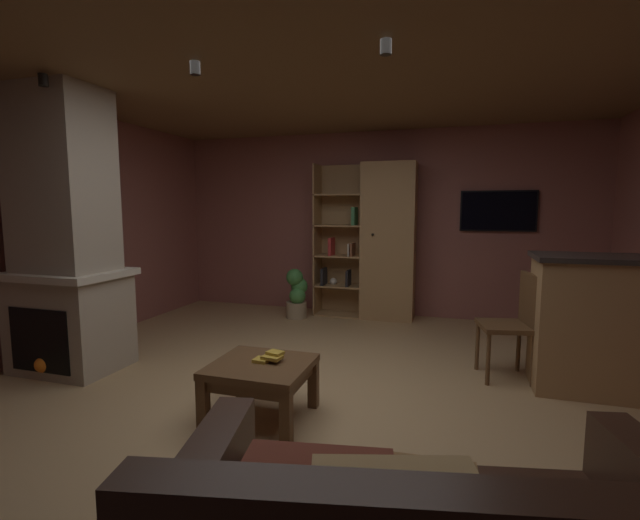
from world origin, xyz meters
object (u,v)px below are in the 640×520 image
Objects in this scene: kitchen_bar_counter at (632,326)px; coffee_table at (261,374)px; bookshelf_cabinet at (382,242)px; wall_mounted_tv at (498,211)px; table_book_2 at (275,353)px; stone_fireplace at (65,246)px; table_book_0 at (261,360)px; dining_chair at (515,319)px; table_book_1 at (272,357)px; potted_floor_plant at (297,294)px.

coffee_table is (-2.60, -1.21, -0.24)m from kitchen_bar_counter.
wall_mounted_tv is (1.44, 0.21, 0.42)m from bookshelf_cabinet.
table_book_2 is at bearing -155.75° from kitchen_bar_counter.
stone_fireplace is 2.22m from table_book_0.
table_book_2 is (0.08, 0.07, 0.14)m from coffee_table.
stone_fireplace is 2.27m from table_book_2.
bookshelf_cabinet reaches higher than table_book_2.
bookshelf_cabinet is 3.10m from table_book_2.
wall_mounted_tv reaches higher than dining_chair.
kitchen_bar_counter is 2.44m from wall_mounted_tv.
bookshelf_cabinet is 3.14m from table_book_1.
table_book_2 is 0.12× the size of wall_mounted_tv.
wall_mounted_tv is at bearing 111.60° from kitchen_bar_counter.
dining_chair is at bearing -29.80° from potted_floor_plant.
table_book_2 is (2.15, -0.31, -0.67)m from stone_fireplace.
kitchen_bar_counter is 0.83m from dining_chair.
bookshelf_cabinet is 20.15× the size of table_book_0.
table_book_1 is 0.20× the size of potted_floor_plant.
coffee_table is 0.14m from table_book_1.
dining_chair reaches higher than potted_floor_plant.
table_book_0 is 0.15× the size of potted_floor_plant.
dining_chair is at bearing 36.50° from coffee_table.
kitchen_bar_counter is (4.68, 0.83, -0.58)m from stone_fireplace.
table_book_0 is 0.11× the size of wall_mounted_tv.
table_book_0 is 0.11m from table_book_2.
kitchen_bar_counter reaches higher than table_book_1.
table_book_1 is (-0.26, -3.07, -0.58)m from bookshelf_cabinet.
coffee_table is at bearing -10.45° from stone_fireplace.
table_book_0 reaches higher than coffee_table.
dining_chair is at bearing 172.70° from kitchen_bar_counter.
bookshelf_cabinet is 2.24× the size of dining_chair.
kitchen_bar_counter is 2.87m from table_book_0.
kitchen_bar_counter is at bearing 10.05° from stone_fireplace.
bookshelf_cabinet is at bearing 140.11° from kitchen_bar_counter.
table_book_0 is 0.11× the size of dining_chair.
dining_chair is at bearing 35.91° from table_book_0.
coffee_table is at bearing -74.92° from potted_floor_plant.
bookshelf_cabinet reaches higher than potted_floor_plant.
table_book_0 is at bearing -168.66° from table_book_1.
coffee_table is at bearing -155.04° from kitchen_bar_counter.
coffee_table is at bearing -75.19° from table_book_0.
wall_mounted_tv reaches higher than table_book_2.
wall_mounted_tv is (1.69, 3.25, 0.98)m from table_book_2.
bookshelf_cabinet is 15.64× the size of table_book_1.
wall_mounted_tv is at bearing 8.33° from bookshelf_cabinet.
coffee_table is (-0.33, -3.11, -0.70)m from bookshelf_cabinet.
wall_mounted_tv is (1.77, 3.30, 1.02)m from table_book_0.
potted_floor_plant is at bearing 106.99° from table_book_2.
wall_mounted_tv is at bearing 90.39° from dining_chair.
kitchen_bar_counter is at bearing -24.87° from potted_floor_plant.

